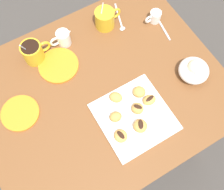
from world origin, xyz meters
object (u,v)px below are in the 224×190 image
(chocolate_sauce_pitcher, at_px, (155,16))
(beignet_1, at_px, (116,97))
(coffee_mug_mustard_right, at_px, (105,18))
(beignet_6, at_px, (149,100))
(cream_pitcher_white, at_px, (63,38))
(beignet_2, at_px, (138,108))
(pastry_plate_square, at_px, (134,117))
(beignet_3, at_px, (116,117))
(dining_table, at_px, (102,101))
(saucer_orange_left, at_px, (20,113))
(beignet_0, at_px, (121,136))
(coffee_mug_mustard_left, at_px, (33,52))
(ice_cream_bowl, at_px, (194,70))
(beignet_5, at_px, (140,126))
(saucer_orange_right, at_px, (59,65))
(beignet_4, at_px, (139,92))

(chocolate_sauce_pitcher, relative_size, beignet_1, 1.72)
(coffee_mug_mustard_right, bearing_deg, beignet_6, -95.63)
(cream_pitcher_white, height_order, beignet_6, cream_pitcher_white)
(cream_pitcher_white, relative_size, beignet_6, 1.93)
(chocolate_sauce_pitcher, height_order, beignet_2, chocolate_sauce_pitcher)
(pastry_plate_square, xyz_separation_m, beignet_3, (-0.07, 0.03, 0.03))
(dining_table, xyz_separation_m, saucer_orange_left, (-0.34, 0.07, 0.14))
(beignet_3, distance_m, beignet_6, 0.15)
(chocolate_sauce_pitcher, height_order, beignet_3, chocolate_sauce_pitcher)
(beignet_0, distance_m, beignet_2, 0.13)
(coffee_mug_mustard_left, xyz_separation_m, ice_cream_bowl, (0.54, -0.41, -0.01))
(ice_cream_bowl, relative_size, beignet_5, 2.34)
(dining_table, bearing_deg, beignet_5, -78.55)
(pastry_plate_square, distance_m, chocolate_sauce_pitcher, 0.50)
(chocolate_sauce_pitcher, relative_size, beignet_3, 1.88)
(beignet_0, bearing_deg, beignet_2, 27.95)
(dining_table, distance_m, pastry_plate_square, 0.23)
(ice_cream_bowl, bearing_deg, beignet_6, -176.10)
(beignet_6, bearing_deg, saucer_orange_right, 125.20)
(beignet_4, relative_size, beignet_6, 0.96)
(coffee_mug_mustard_left, relative_size, ice_cream_bowl, 1.11)
(ice_cream_bowl, height_order, saucer_orange_left, ice_cream_bowl)
(coffee_mug_mustard_left, bearing_deg, chocolate_sauce_pitcher, -9.44)
(saucer_orange_left, bearing_deg, beignet_5, -37.94)
(beignet_2, relative_size, beignet_4, 0.93)
(saucer_orange_right, height_order, beignet_4, beignet_4)
(coffee_mug_mustard_right, xyz_separation_m, saucer_orange_left, (-0.51, -0.21, -0.04))
(pastry_plate_square, relative_size, beignet_1, 5.18)
(dining_table, relative_size, pastry_plate_square, 3.69)
(coffee_mug_mustard_left, relative_size, saucer_orange_left, 0.92)
(chocolate_sauce_pitcher, distance_m, saucer_orange_right, 0.50)
(beignet_4, bearing_deg, beignet_1, 163.14)
(saucer_orange_left, height_order, beignet_2, beignet_2)
(beignet_3, height_order, beignet_4, beignet_3)
(pastry_plate_square, distance_m, beignet_3, 0.08)
(coffee_mug_mustard_left, distance_m, beignet_2, 0.50)
(dining_table, height_order, beignet_2, beignet_2)
(beignet_2, bearing_deg, coffee_mug_mustard_left, 119.78)
(pastry_plate_square, xyz_separation_m, saucer_orange_left, (-0.39, 0.25, -0.00))
(chocolate_sauce_pitcher, relative_size, beignet_6, 1.70)
(cream_pitcher_white, bearing_deg, beignet_3, -88.19)
(beignet_4, bearing_deg, beignet_0, -143.46)
(cream_pitcher_white, height_order, saucer_orange_right, cream_pitcher_white)
(saucer_orange_left, bearing_deg, ice_cream_bowl, -16.43)
(chocolate_sauce_pitcher, relative_size, saucer_orange_left, 0.59)
(beignet_2, distance_m, beignet_5, 0.07)
(beignet_2, height_order, beignet_3, beignet_3)
(coffee_mug_mustard_left, distance_m, beignet_6, 0.53)
(beignet_0, xyz_separation_m, beignet_4, (0.16, 0.12, 0.00))
(cream_pitcher_white, relative_size, saucer_orange_left, 0.68)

